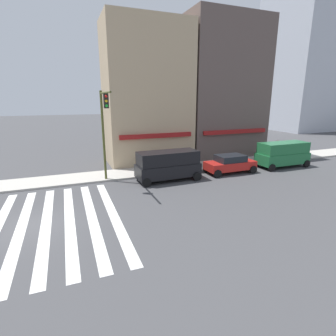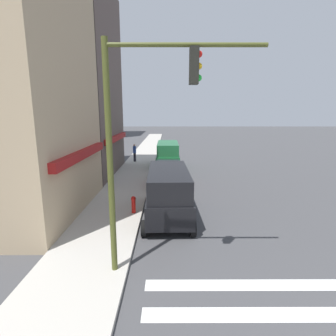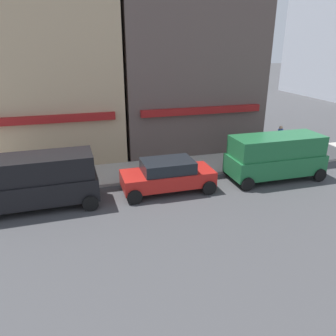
{
  "view_description": "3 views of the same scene",
  "coord_description": "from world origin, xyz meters",
  "px_view_note": "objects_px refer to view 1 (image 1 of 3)",
  "views": [
    {
      "loc": [
        1.95,
        -13.93,
        6.33
      ],
      "look_at": [
        9.27,
        4.7,
        1.0
      ],
      "focal_mm": 28.0,
      "sensor_mm": 36.0,
      "label": 1
    },
    {
      "loc": [
        -2.75,
        4.75,
        4.92
      ],
      "look_at": [
        15.11,
        4.7,
        1.2
      ],
      "focal_mm": 28.0,
      "sensor_mm": 36.0,
      "label": 2
    },
    {
      "loc": [
        11.09,
        -9.28,
        6.75
      ],
      "look_at": [
        15.11,
        4.7,
        1.2
      ],
      "focal_mm": 35.0,
      "sensor_mm": 36.0,
      "label": 3
    }
  ],
  "objects_px": {
    "sedan_red": "(230,163)",
    "van_black": "(168,165)",
    "fire_hydrant": "(162,167)",
    "pedestrian_blue_shirt": "(277,148)",
    "traffic_signal": "(104,123)",
    "van_green": "(283,153)"
  },
  "relations": [
    {
      "from": "sedan_red",
      "to": "van_black",
      "type": "bearing_deg",
      "value": 179.69
    },
    {
      "from": "fire_hydrant",
      "to": "pedestrian_blue_shirt",
      "type": "bearing_deg",
      "value": 6.72
    },
    {
      "from": "traffic_signal",
      "to": "van_black",
      "type": "xyz_separation_m",
      "value": [
        4.63,
        -0.77,
        -3.35
      ]
    },
    {
      "from": "van_green",
      "to": "pedestrian_blue_shirt",
      "type": "bearing_deg",
      "value": 53.15
    },
    {
      "from": "fire_hydrant",
      "to": "van_black",
      "type": "bearing_deg",
      "value": -94.08
    },
    {
      "from": "traffic_signal",
      "to": "van_green",
      "type": "bearing_deg",
      "value": -2.71
    },
    {
      "from": "van_black",
      "to": "van_green",
      "type": "relative_size",
      "value": 1.01
    },
    {
      "from": "sedan_red",
      "to": "fire_hydrant",
      "type": "relative_size",
      "value": 5.24
    },
    {
      "from": "van_black",
      "to": "van_green",
      "type": "height_order",
      "value": "same"
    },
    {
      "from": "fire_hydrant",
      "to": "traffic_signal",
      "type": "bearing_deg",
      "value": -168.94
    },
    {
      "from": "sedan_red",
      "to": "van_green",
      "type": "relative_size",
      "value": 0.88
    },
    {
      "from": "traffic_signal",
      "to": "fire_hydrant",
      "type": "height_order",
      "value": "traffic_signal"
    },
    {
      "from": "traffic_signal",
      "to": "pedestrian_blue_shirt",
      "type": "xyz_separation_m",
      "value": [
        18.82,
        2.59,
        -3.57
      ]
    },
    {
      "from": "pedestrian_blue_shirt",
      "to": "fire_hydrant",
      "type": "relative_size",
      "value": 2.1
    },
    {
      "from": "fire_hydrant",
      "to": "van_green",
      "type": "bearing_deg",
      "value": -8.36
    },
    {
      "from": "traffic_signal",
      "to": "pedestrian_blue_shirt",
      "type": "relative_size",
      "value": 3.9
    },
    {
      "from": "pedestrian_blue_shirt",
      "to": "van_black",
      "type": "bearing_deg",
      "value": 77.44
    },
    {
      "from": "van_green",
      "to": "fire_hydrant",
      "type": "distance_m",
      "value": 11.71
    },
    {
      "from": "van_black",
      "to": "fire_hydrant",
      "type": "height_order",
      "value": "van_black"
    },
    {
      "from": "van_black",
      "to": "sedan_red",
      "type": "distance_m",
      "value": 5.84
    },
    {
      "from": "traffic_signal",
      "to": "van_black",
      "type": "distance_m",
      "value": 5.77
    },
    {
      "from": "traffic_signal",
      "to": "pedestrian_blue_shirt",
      "type": "bearing_deg",
      "value": 7.82
    }
  ]
}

